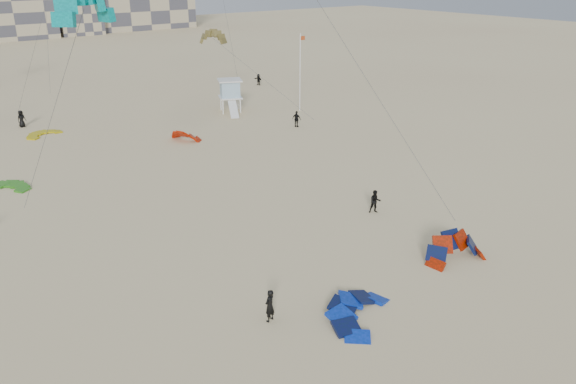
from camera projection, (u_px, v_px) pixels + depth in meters
ground at (312, 345)px, 25.28m from camera, size 320.00×320.00×0.00m
kite_ground_blue at (359, 316)px, 27.38m from camera, size 5.73×5.81×2.08m
kite_ground_orange at (455, 260)px, 32.55m from camera, size 4.54×4.46×3.77m
kite_ground_green at (6, 189)px, 42.81m from camera, size 4.82×4.86×0.80m
kite_ground_red_far at (186, 140)px, 54.70m from camera, size 4.05×3.98×2.98m
kite_ground_yellow at (43, 135)px, 56.26m from camera, size 4.24×4.34×0.58m
kitesurfer_main at (270, 306)px, 26.69m from camera, size 0.71×0.59×1.68m
kitesurfer_b at (375, 202)px, 38.44m from camera, size 1.00×0.95×1.63m
kitesurfer_d at (297, 119)px, 58.79m from camera, size 0.80×1.07×1.69m
kitesurfer_e at (21, 119)px, 58.76m from camera, size 0.99×0.79×1.78m
kitesurfer_f at (258, 80)px, 79.26m from camera, size 0.63×1.50×1.57m
kite_fly_teal_a at (84, 9)px, 30.17m from camera, size 6.44×8.23×13.96m
kite_fly_olive at (213, 38)px, 62.84m from camera, size 5.91×15.52×8.49m
lifeguard_tower_near at (230, 96)px, 64.59m from camera, size 3.48×5.55×3.72m
flagpole at (300, 71)px, 63.93m from camera, size 0.71×0.11×8.79m
condo_fill_right at (76, 13)px, 135.54m from camera, size 10.00×10.00×10.00m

